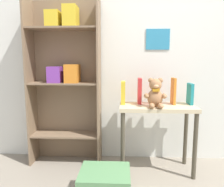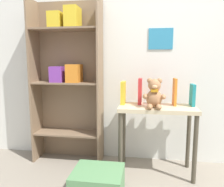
{
  "view_description": "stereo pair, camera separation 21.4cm",
  "coord_description": "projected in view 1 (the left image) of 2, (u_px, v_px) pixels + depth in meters",
  "views": [
    {
      "loc": [
        -0.24,
        -0.94,
        1.07
      ],
      "look_at": [
        -0.34,
        1.17,
        0.76
      ],
      "focal_mm": 35.0,
      "sensor_mm": 36.0,
      "label": 1
    },
    {
      "loc": [
        -0.02,
        -0.92,
        1.07
      ],
      "look_at": [
        -0.34,
        1.17,
        0.76
      ],
      "focal_mm": 35.0,
      "sensor_mm": 36.0,
      "label": 2
    }
  ],
  "objects": [
    {
      "name": "book_standing_teal",
      "position": [
        190.0,
        94.0,
        2.13
      ],
      "size": [
        0.03,
        0.14,
        0.2
      ],
      "primitive_type": "cube",
      "rotation": [
        0.0,
        0.0,
        0.02
      ],
      "color": "teal",
      "rests_on": "display_table"
    },
    {
      "name": "book_standing_red",
      "position": [
        140.0,
        91.0,
        2.16
      ],
      "size": [
        0.04,
        0.13,
        0.25
      ],
      "primitive_type": "cube",
      "rotation": [
        0.0,
        0.0,
        -0.01
      ],
      "color": "red",
      "rests_on": "display_table"
    },
    {
      "name": "teddy_bear",
      "position": [
        155.0,
        94.0,
        1.99
      ],
      "size": [
        0.21,
        0.19,
        0.27
      ],
      "color": "#A8754C",
      "rests_on": "display_table"
    },
    {
      "name": "book_standing_yellow",
      "position": [
        123.0,
        93.0,
        2.15
      ],
      "size": [
        0.04,
        0.14,
        0.22
      ],
      "primitive_type": "cube",
      "rotation": [
        0.0,
        0.0,
        -0.0
      ],
      "color": "gold",
      "rests_on": "display_table"
    },
    {
      "name": "bookshelf_side",
      "position": [
        66.0,
        73.0,
        2.27
      ],
      "size": [
        0.73,
        0.27,
        1.7
      ],
      "color": "#7F664C",
      "rests_on": "ground_plane"
    },
    {
      "name": "book_standing_pink",
      "position": [
        156.0,
        94.0,
        2.15
      ],
      "size": [
        0.04,
        0.14,
        0.19
      ],
      "primitive_type": "cube",
      "rotation": [
        0.0,
        0.0,
        -0.02
      ],
      "color": "#D17093",
      "rests_on": "display_table"
    },
    {
      "name": "book_standing_orange",
      "position": [
        173.0,
        91.0,
        2.13
      ],
      "size": [
        0.03,
        0.13,
        0.26
      ],
      "primitive_type": "cube",
      "rotation": [
        0.0,
        0.0,
        0.04
      ],
      "color": "orange",
      "rests_on": "display_table"
    },
    {
      "name": "display_table",
      "position": [
        157.0,
        117.0,
        2.1
      ],
      "size": [
        0.71,
        0.36,
        0.66
      ],
      "color": "beige",
      "rests_on": "ground_plane"
    },
    {
      "name": "storage_bin",
      "position": [
        105.0,
        185.0,
        1.7
      ],
      "size": [
        0.39,
        0.34,
        0.23
      ],
      "color": "#568956",
      "rests_on": "ground_plane"
    },
    {
      "name": "wall_back",
      "position": [
        145.0,
        45.0,
        2.32
      ],
      "size": [
        4.8,
        0.07,
        2.5
      ],
      "color": "silver",
      "rests_on": "ground_plane"
    }
  ]
}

